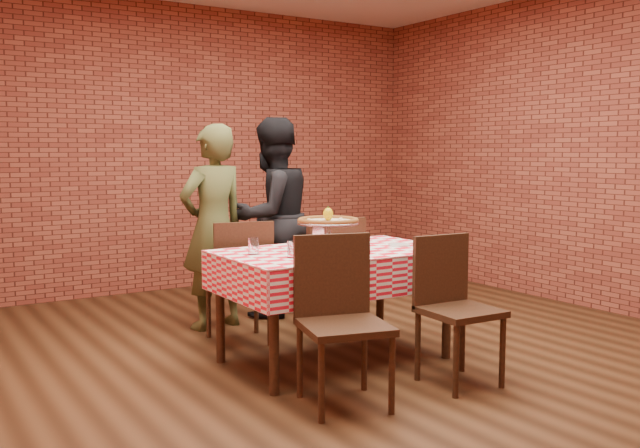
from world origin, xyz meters
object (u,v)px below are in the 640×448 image
Objects in this scene: pizza at (328,221)px; chair_far_right at (329,273)px; chair_near_right at (460,312)px; table at (335,306)px; water_glass_left at (293,249)px; diner_olive at (213,227)px; chair_near_left at (344,323)px; water_glass_right at (253,246)px; chair_far_left at (238,281)px; diner_black at (272,217)px; condiment_caddy at (315,234)px; pizza_stand at (328,236)px.

chair_far_right is (0.48, 0.72, -0.50)m from pizza.
chair_near_right is 1.54m from chair_far_right.
water_glass_left is (-0.41, -0.15, 0.44)m from table.
chair_near_left is at bearing 76.88° from diner_olive.
water_glass_right is 0.12× the size of chair_near_right.
chair_far_left is (0.07, 0.92, -0.35)m from water_glass_left.
chair_far_right is (0.77, -0.05, -0.01)m from chair_far_left.
diner_black reaches higher than water_glass_left.
chair_near_left is at bearing -116.49° from condiment_caddy.
chair_near_left is at bearing -120.17° from table.
water_glass_right is 0.63m from condiment_caddy.
condiment_caddy is (0.59, 0.20, 0.02)m from water_glass_right.
chair_far_right reaches higher than chair_near_right.
condiment_caddy is at bearing 141.68° from chair_far_left.
pizza is at bearing 56.84° from chair_far_right.
water_glass_left is at bearing -137.13° from condiment_caddy.
chair_far_left is at bearing 85.72° from water_glass_left.
diner_olive is at bearing 102.27° from pizza.
table is 3.58× the size of pizza_stand.
diner_olive is (0.10, 1.99, 0.34)m from chair_near_left.
pizza is 0.45× the size of chair_near_right.
table is at bearing -4.67° from pizza.
diner_black is at bearing 95.62° from chair_near_right.
diner_olive is at bearing 104.45° from table.
pizza_stand is at bearing 64.44° from diner_black.
pizza_stand is at bearing 22.80° from water_glass_left.
chair_near_left is at bearing -116.94° from pizza_stand.
chair_far_right is at bearing -171.75° from chair_far_left.
condiment_caddy is at bearing 65.37° from diner_black.
diner_black is (0.33, 1.39, -0.10)m from pizza.
chair_near_left reaches higher than water_glass_left.
pizza_stand is 3.98× the size of water_glass_left.
chair_far_right is 0.55× the size of diner_olive.
condiment_caddy is (0.45, 0.46, 0.02)m from water_glass_left.
pizza_stand is 0.46× the size of chair_far_left.
chair_far_left is 0.54× the size of diner_black.
pizza is at bearing 22.80° from water_glass_left.
diner_olive is at bearing 108.57° from condiment_caddy.
water_glass_left is at bearing -160.31° from table.
chair_far_left is (-0.29, 0.77, -0.49)m from pizza.
diner_black is (0.33, 1.39, -0.00)m from pizza_stand.
pizza_stand is 1.42m from diner_black.
pizza_stand is at bearing -109.02° from condiment_caddy.
chair_far_left is at bearing 72.61° from water_glass_right.
chair_far_left is 1.01× the size of chair_far_right.
chair_near_left is at bearing 177.53° from chair_near_right.
chair_far_right is (0.06, 1.54, 0.00)m from chair_near_right.
chair_near_right is 0.98× the size of chair_far_left.
chair_far_right is (0.43, 0.72, 0.08)m from table.
table is 0.84m from chair_far_right.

